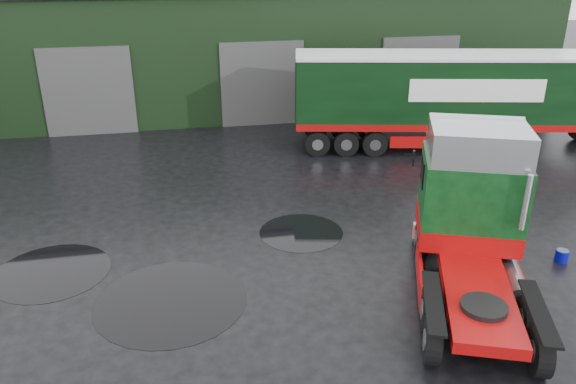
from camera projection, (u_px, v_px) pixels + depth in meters
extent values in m
plane|color=black|center=(273.00, 277.00, 14.81)|extent=(100.00, 100.00, 0.00)
cube|color=black|center=(245.00, 44.00, 31.95)|extent=(32.00, 12.00, 6.00)
cylinder|color=#06098F|center=(562.00, 256.00, 15.52)|extent=(0.41, 0.41, 0.34)
cylinder|color=black|center=(171.00, 301.00, 13.81)|extent=(3.75, 3.75, 0.01)
cylinder|color=black|center=(301.00, 232.00, 17.16)|extent=(2.56, 2.56, 0.01)
cylinder|color=black|center=(52.00, 272.00, 15.06)|extent=(3.08, 3.08, 0.01)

